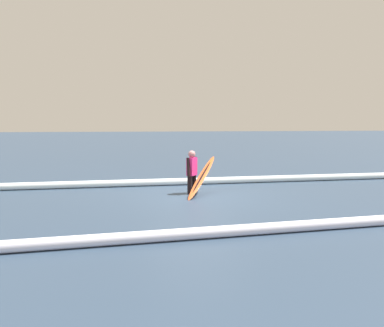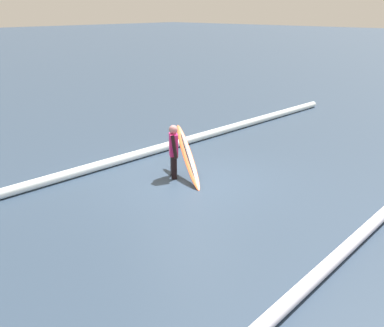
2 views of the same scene
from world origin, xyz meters
TOP-DOWN VIEW (x-y plane):
  - ground_plane at (0.00, 0.00)m, footprint 180.02×180.02m
  - surfer at (0.08, -0.48)m, footprint 0.37×0.48m
  - surfboard at (-0.19, -0.25)m, footprint 1.37×1.94m
  - wave_crest_foreground at (-0.25, -2.32)m, footprint 20.28×0.65m
  - wave_crest_midground at (2.84, 4.72)m, footprint 21.57×1.81m

SIDE VIEW (x-z plane):
  - ground_plane at x=0.00m, z-range 0.00..0.00m
  - wave_crest_midground at x=2.84m, z-range 0.00..0.22m
  - wave_crest_foreground at x=-0.25m, z-range 0.00..0.24m
  - surfboard at x=-0.19m, z-range -0.02..1.10m
  - surfer at x=0.08m, z-range 0.07..1.40m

